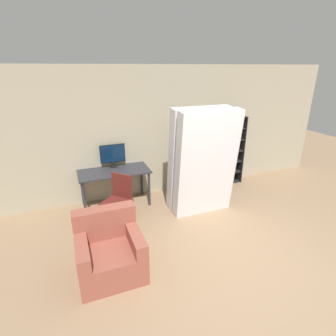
{
  "coord_description": "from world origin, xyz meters",
  "views": [
    {
      "loc": [
        -2.04,
        -2.26,
        2.65
      ],
      "look_at": [
        -0.54,
        1.59,
        1.05
      ],
      "focal_mm": 28.0,
      "sensor_mm": 36.0,
      "label": 1
    }
  ],
  "objects_px": {
    "bookshelf": "(227,149)",
    "mattress_far": "(198,159)",
    "monitor": "(113,154)",
    "armchair": "(109,251)",
    "office_chair": "(118,205)",
    "mattress_near": "(206,164)"
  },
  "relations": [
    {
      "from": "office_chair",
      "to": "armchair",
      "type": "height_order",
      "value": "office_chair"
    },
    {
      "from": "bookshelf",
      "to": "armchair",
      "type": "xyz_separation_m",
      "value": [
        -3.12,
        -2.01,
        -0.51
      ]
    },
    {
      "from": "office_chair",
      "to": "bookshelf",
      "type": "height_order",
      "value": "bookshelf"
    },
    {
      "from": "office_chair",
      "to": "armchair",
      "type": "bearing_deg",
      "value": -107.07
    },
    {
      "from": "mattress_near",
      "to": "armchair",
      "type": "xyz_separation_m",
      "value": [
        -1.95,
        -0.89,
        -0.68
      ]
    },
    {
      "from": "monitor",
      "to": "bookshelf",
      "type": "xyz_separation_m",
      "value": [
        2.66,
        -0.04,
        -0.18
      ]
    },
    {
      "from": "monitor",
      "to": "armchair",
      "type": "bearing_deg",
      "value": -102.75
    },
    {
      "from": "mattress_far",
      "to": "bookshelf",
      "type": "bearing_deg",
      "value": 34.03
    },
    {
      "from": "bookshelf",
      "to": "monitor",
      "type": "bearing_deg",
      "value": 179.05
    },
    {
      "from": "office_chair",
      "to": "mattress_far",
      "type": "height_order",
      "value": "mattress_far"
    },
    {
      "from": "bookshelf",
      "to": "mattress_far",
      "type": "distance_m",
      "value": 1.42
    },
    {
      "from": "mattress_far",
      "to": "armchair",
      "type": "relative_size",
      "value": 2.35
    },
    {
      "from": "mattress_near",
      "to": "mattress_far",
      "type": "distance_m",
      "value": 0.32
    },
    {
      "from": "monitor",
      "to": "mattress_near",
      "type": "xyz_separation_m",
      "value": [
        1.49,
        -1.16,
        -0.01
      ]
    },
    {
      "from": "office_chair",
      "to": "bookshelf",
      "type": "bearing_deg",
      "value": 17.51
    },
    {
      "from": "bookshelf",
      "to": "mattress_near",
      "type": "bearing_deg",
      "value": -136.4
    },
    {
      "from": "monitor",
      "to": "office_chair",
      "type": "distance_m",
      "value": 1.13
    },
    {
      "from": "monitor",
      "to": "mattress_near",
      "type": "bearing_deg",
      "value": -37.98
    },
    {
      "from": "bookshelf",
      "to": "armchair",
      "type": "height_order",
      "value": "bookshelf"
    },
    {
      "from": "armchair",
      "to": "mattress_far",
      "type": "bearing_deg",
      "value": 32.01
    },
    {
      "from": "office_chair",
      "to": "bookshelf",
      "type": "distance_m",
      "value": 2.95
    },
    {
      "from": "office_chair",
      "to": "armchair",
      "type": "relative_size",
      "value": 1.06
    }
  ]
}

